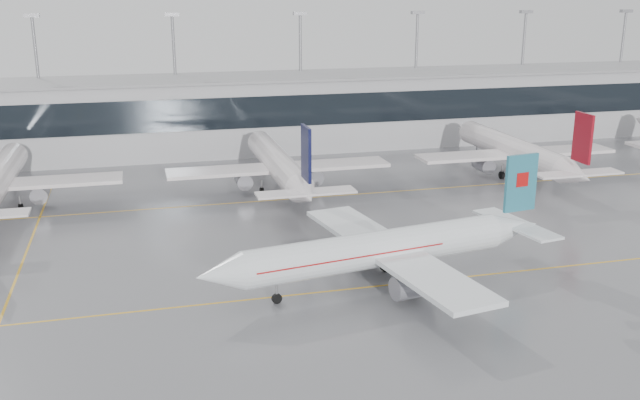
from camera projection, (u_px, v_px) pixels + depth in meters
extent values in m
plane|color=slate|center=(353.00, 289.00, 64.63)|extent=(320.00, 320.00, 0.00)
cube|color=gold|center=(353.00, 289.00, 64.63)|extent=(120.00, 0.25, 0.01)
cube|color=gold|center=(285.00, 199.00, 92.49)|extent=(120.00, 0.25, 0.01)
cube|color=gold|center=(23.00, 261.00, 71.30)|extent=(0.25, 60.00, 0.01)
cube|color=#A8A8AC|center=(246.00, 114.00, 120.54)|extent=(180.00, 15.00, 12.00)
cube|color=black|center=(253.00, 112.00, 113.10)|extent=(180.00, 0.20, 5.00)
cube|color=gray|center=(245.00, 77.00, 118.80)|extent=(182.00, 16.00, 0.40)
cylinder|color=gray|center=(39.00, 87.00, 116.72)|extent=(0.50, 0.50, 22.00)
cube|color=gray|center=(32.00, 15.00, 113.55)|extent=(2.40, 1.00, 0.60)
cylinder|color=gray|center=(176.00, 82.00, 122.04)|extent=(0.50, 0.50, 22.00)
cube|color=gray|center=(172.00, 14.00, 118.87)|extent=(2.40, 1.00, 0.60)
cylinder|color=gray|center=(301.00, 79.00, 127.37)|extent=(0.50, 0.50, 22.00)
cube|color=gray|center=(300.00, 13.00, 124.20)|extent=(2.40, 1.00, 0.60)
cylinder|color=gray|center=(415.00, 75.00, 132.69)|extent=(0.50, 0.50, 22.00)
cube|color=gray|center=(418.00, 13.00, 129.52)|extent=(2.40, 1.00, 0.60)
cylinder|color=gray|center=(521.00, 72.00, 138.02)|extent=(0.50, 0.50, 22.00)
cube|color=gray|center=(526.00, 12.00, 134.85)|extent=(2.40, 1.00, 0.60)
cylinder|color=gray|center=(620.00, 69.00, 143.34)|extent=(0.50, 0.50, 22.00)
cube|color=gray|center=(626.00, 11.00, 140.17)|extent=(2.40, 1.00, 0.60)
cylinder|color=white|center=(376.00, 249.00, 64.39)|extent=(25.54, 7.45, 3.32)
cone|color=white|center=(219.00, 274.00, 58.64)|extent=(4.49, 3.94, 3.32)
cone|color=white|center=(514.00, 227.00, 70.45)|extent=(6.07, 4.20, 3.32)
cube|color=white|center=(391.00, 251.00, 65.09)|extent=(9.45, 27.90, 0.45)
cube|color=white|center=(516.00, 224.00, 70.44)|extent=(4.50, 10.88, 0.25)
cube|color=teal|center=(521.00, 183.00, 69.34)|extent=(3.61, 0.94, 5.67)
cylinder|color=gray|center=(413.00, 286.00, 61.11)|extent=(3.90, 2.66, 2.10)
cylinder|color=gray|center=(361.00, 251.00, 69.52)|extent=(3.90, 2.66, 2.10)
cylinder|color=gray|center=(277.00, 291.00, 61.27)|extent=(0.20, 0.20, 1.41)
cylinder|color=black|center=(277.00, 299.00, 61.46)|extent=(0.94, 0.44, 0.90)
cylinder|color=gray|center=(414.00, 278.00, 63.72)|extent=(0.24, 0.24, 1.41)
cylinder|color=black|center=(414.00, 286.00, 63.92)|extent=(1.16, 0.62, 1.10)
cylinder|color=gray|center=(386.00, 259.00, 68.28)|extent=(0.24, 0.24, 1.41)
cylinder|color=black|center=(386.00, 266.00, 68.48)|extent=(1.16, 0.62, 1.10)
cube|color=#B70F0F|center=(521.00, 179.00, 69.24)|extent=(1.45, 0.67, 1.40)
cube|color=#B70F0F|center=(347.00, 252.00, 63.16)|extent=(18.31, 6.27, 0.12)
cone|color=white|center=(16.00, 152.00, 102.17)|extent=(3.59, 4.00, 3.59)
cylinder|color=gray|center=(40.00, 193.00, 88.37)|extent=(2.10, 3.60, 2.10)
cylinder|color=gray|center=(13.00, 178.00, 98.24)|extent=(0.20, 0.20, 1.56)
cylinder|color=black|center=(14.00, 183.00, 98.46)|extent=(0.30, 0.90, 0.90)
cylinder|color=gray|center=(20.00, 202.00, 86.60)|extent=(0.24, 0.24, 1.56)
cylinder|color=black|center=(21.00, 208.00, 86.82)|extent=(0.45, 1.10, 1.10)
cylinder|color=white|center=(277.00, 162.00, 96.07)|extent=(3.59, 27.36, 3.59)
cone|color=white|center=(257.00, 140.00, 110.64)|extent=(3.59, 4.00, 3.59)
cone|color=white|center=(306.00, 195.00, 80.77)|extent=(3.59, 5.60, 3.59)
cube|color=white|center=(279.00, 168.00, 94.79)|extent=(29.64, 5.00, 0.45)
cube|color=white|center=(306.00, 192.00, 80.50)|extent=(11.40, 2.80, 0.25)
cube|color=black|center=(306.00, 153.00, 79.03)|extent=(0.35, 3.60, 6.12)
cylinder|color=gray|center=(243.00, 180.00, 94.52)|extent=(2.10, 3.60, 2.10)
cylinder|color=gray|center=(313.00, 175.00, 96.84)|extent=(2.10, 3.60, 2.10)
cylinder|color=gray|center=(263.00, 163.00, 106.72)|extent=(0.20, 0.20, 1.56)
cylinder|color=black|center=(264.00, 168.00, 106.93)|extent=(0.30, 0.90, 0.90)
cylinder|color=gray|center=(262.00, 186.00, 93.82)|extent=(0.24, 0.24, 1.56)
cylinder|color=black|center=(262.00, 192.00, 94.03)|extent=(0.45, 1.10, 1.10)
cylinder|color=gray|center=(300.00, 183.00, 95.08)|extent=(0.24, 0.24, 1.56)
cylinder|color=black|center=(300.00, 189.00, 95.29)|extent=(0.45, 1.10, 1.10)
cylinder|color=white|center=(511.00, 149.00, 104.55)|extent=(3.59, 27.36, 3.59)
cone|color=white|center=(464.00, 129.00, 119.11)|extent=(3.59, 4.00, 3.59)
cone|color=white|center=(577.00, 175.00, 89.24)|extent=(3.59, 5.60, 3.59)
cube|color=white|center=(516.00, 153.00, 103.27)|extent=(29.64, 5.00, 0.45)
cube|color=white|center=(578.00, 173.00, 88.97)|extent=(11.40, 2.80, 0.25)
cube|color=maroon|center=(583.00, 138.00, 87.51)|extent=(0.35, 3.60, 6.12)
cylinder|color=gray|center=(483.00, 165.00, 102.99)|extent=(2.10, 3.60, 2.10)
cylinder|color=gray|center=(543.00, 161.00, 105.31)|extent=(2.10, 3.60, 2.10)
cylinder|color=gray|center=(477.00, 151.00, 115.19)|extent=(0.20, 0.20, 1.56)
cylinder|color=black|center=(476.00, 155.00, 115.41)|extent=(0.30, 0.90, 0.90)
cylinder|color=gray|center=(502.00, 170.00, 102.29)|extent=(0.24, 0.24, 1.56)
cylinder|color=black|center=(502.00, 175.00, 102.51)|extent=(0.45, 1.10, 1.10)
cylinder|color=gray|center=(534.00, 168.00, 103.55)|extent=(0.24, 0.24, 1.56)
cylinder|color=black|center=(534.00, 173.00, 103.77)|extent=(0.45, 1.10, 1.10)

